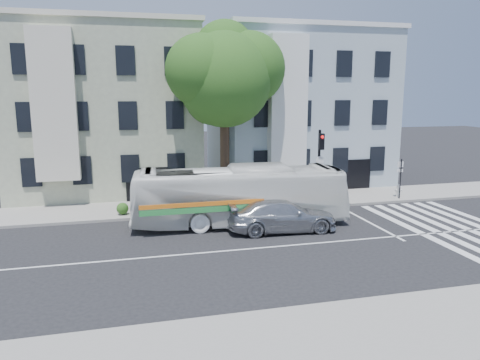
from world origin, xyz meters
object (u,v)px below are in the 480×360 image
object	(u,v)px
bus	(239,196)
sedan	(282,215)
fire_hydrant	(398,190)
traffic_signal	(320,158)

from	to	relation	value
bus	sedan	bearing A→B (deg)	-126.90
bus	fire_hydrant	distance (m)	11.84
sedan	fire_hydrant	distance (m)	10.70
bus	traffic_signal	bearing A→B (deg)	-63.39
traffic_signal	fire_hydrant	xyz separation A→B (m)	(5.98, 0.99, -2.43)
bus	sedan	size ratio (longest dim) A/B	2.03
fire_hydrant	bus	bearing A→B (deg)	-164.48
traffic_signal	fire_hydrant	size ratio (longest dim) A/B	5.68
bus	traffic_signal	distance (m)	5.98
sedan	traffic_signal	world-z (taller)	traffic_signal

